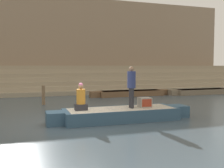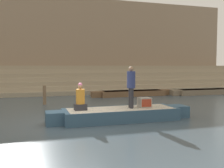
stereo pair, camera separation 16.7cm
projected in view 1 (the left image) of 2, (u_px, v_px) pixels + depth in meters
ground_plane at (74, 122)px, 10.12m from camera, size 120.00×120.00×0.00m
ghat_steps at (49, 83)px, 21.19m from camera, size 36.00×3.97×2.21m
back_wall at (47, 44)px, 22.88m from camera, size 34.20×1.28×8.20m
rowboat_main at (121, 114)px, 10.50m from camera, size 5.87×1.57×0.48m
person_standing at (131, 84)px, 10.52m from camera, size 0.34×0.34×1.68m
person_rowing at (81, 99)px, 10.04m from camera, size 0.47×0.37×1.05m
tv_set at (145, 102)px, 10.82m from camera, size 0.50×0.43×0.39m
moored_boat_shore at (131, 93)px, 19.08m from camera, size 6.14×1.13×0.39m
moored_boat_distant at (202, 91)px, 20.27m from camera, size 5.66×1.13×0.39m
mooring_post at (43, 95)px, 14.75m from camera, size 0.18×0.18×1.08m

